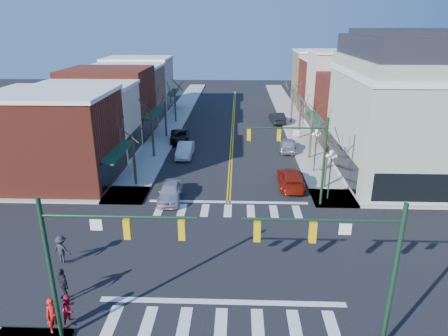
# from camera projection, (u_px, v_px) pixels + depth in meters

# --- Properties ---
(ground) EXTENTS (160.00, 160.00, 0.00)m
(ground) POSITION_uv_depth(u_px,v_px,m) (225.00, 254.00, 25.38)
(ground) COLOR black
(ground) RESTS_ON ground
(sidewalk_left) EXTENTS (3.50, 70.00, 0.15)m
(sidewalk_left) POSITION_uv_depth(u_px,v_px,m) (153.00, 154.00, 44.40)
(sidewalk_left) COLOR #9E9B93
(sidewalk_left) RESTS_ON ground
(sidewalk_right) EXTENTS (3.50, 70.00, 0.15)m
(sidewalk_right) POSITION_uv_depth(u_px,v_px,m) (311.00, 155.00, 43.81)
(sidewalk_right) COLOR #9E9B93
(sidewalk_right) RESTS_ON ground
(bldg_left_brick_a) EXTENTS (10.00, 8.50, 8.00)m
(bldg_left_brick_a) POSITION_uv_depth(u_px,v_px,m) (56.00, 140.00, 35.54)
(bldg_left_brick_a) COLOR maroon
(bldg_left_brick_a) RESTS_ON ground
(bldg_left_stucco_a) EXTENTS (10.00, 7.00, 7.50)m
(bldg_left_stucco_a) POSITION_uv_depth(u_px,v_px,m) (87.00, 122.00, 42.89)
(bldg_left_stucco_a) COLOR #C1B39F
(bldg_left_stucco_a) RESTS_ON ground
(bldg_left_brick_b) EXTENTS (10.00, 9.00, 8.50)m
(bldg_left_brick_b) POSITION_uv_depth(u_px,v_px,m) (110.00, 103.00, 50.22)
(bldg_left_brick_b) COLOR maroon
(bldg_left_brick_b) RESTS_ON ground
(bldg_left_tan) EXTENTS (10.00, 7.50, 7.80)m
(bldg_left_tan) POSITION_uv_depth(u_px,v_px,m) (127.00, 94.00, 58.07)
(bldg_left_tan) COLOR #9A7B55
(bldg_left_tan) RESTS_ON ground
(bldg_left_stucco_b) EXTENTS (10.00, 8.00, 8.20)m
(bldg_left_stucco_b) POSITION_uv_depth(u_px,v_px,m) (139.00, 85.00, 65.27)
(bldg_left_stucco_b) COLOR #C1B39F
(bldg_left_stucco_b) RESTS_ON ground
(bldg_right_brick_a) EXTENTS (10.00, 8.50, 8.00)m
(bldg_right_brick_a) POSITION_uv_depth(u_px,v_px,m) (362.00, 110.00, 47.62)
(bldg_right_brick_a) COLOR maroon
(bldg_right_brick_a) RESTS_ON ground
(bldg_right_stucco) EXTENTS (10.00, 7.00, 10.00)m
(bldg_right_stucco) POSITION_uv_depth(u_px,v_px,m) (346.00, 91.00, 54.54)
(bldg_right_stucco) COLOR #C1B39F
(bldg_right_stucco) RESTS_ON ground
(bldg_right_brick_b) EXTENTS (10.00, 8.00, 8.50)m
(bldg_right_brick_b) POSITION_uv_depth(u_px,v_px,m) (334.00, 88.00, 61.83)
(bldg_right_brick_b) COLOR maroon
(bldg_right_brick_b) RESTS_ON ground
(bldg_right_tan) EXTENTS (10.00, 8.00, 9.00)m
(bldg_right_tan) POSITION_uv_depth(u_px,v_px,m) (324.00, 79.00, 69.24)
(bldg_right_tan) COLOR #9A7B55
(bldg_right_tan) RESTS_ON ground
(victorian_corner) EXTENTS (12.25, 14.25, 13.30)m
(victorian_corner) POSITION_uv_depth(u_px,v_px,m) (412.00, 107.00, 36.12)
(victorian_corner) COLOR #99A58F
(victorian_corner) RESTS_ON ground
(traffic_mast_near_left) EXTENTS (6.60, 0.28, 7.20)m
(traffic_mast_near_left) POSITION_uv_depth(u_px,v_px,m) (90.00, 252.00, 17.00)
(traffic_mast_near_left) COLOR #14331E
(traffic_mast_near_left) RESTS_ON ground
(traffic_mast_near_right) EXTENTS (6.60, 0.28, 7.20)m
(traffic_mast_near_right) POSITION_uv_depth(u_px,v_px,m) (352.00, 257.00, 16.63)
(traffic_mast_near_right) COLOR #14331E
(traffic_mast_near_right) RESTS_ON ground
(traffic_mast_far_right) EXTENTS (6.60, 0.28, 7.20)m
(traffic_mast_far_right) POSITION_uv_depth(u_px,v_px,m) (301.00, 150.00, 30.50)
(traffic_mast_far_right) COLOR #14331E
(traffic_mast_far_right) RESTS_ON ground
(lamppost_corner) EXTENTS (0.36, 0.36, 4.33)m
(lamppost_corner) POSITION_uv_depth(u_px,v_px,m) (331.00, 166.00, 32.05)
(lamppost_corner) COLOR #14331E
(lamppost_corner) RESTS_ON ground
(lamppost_midblock) EXTENTS (0.36, 0.36, 4.33)m
(lamppost_midblock) POSITION_uv_depth(u_px,v_px,m) (316.00, 143.00, 38.14)
(lamppost_midblock) COLOR #14331E
(lamppost_midblock) RESTS_ON ground
(tree_left_a) EXTENTS (0.24, 0.24, 4.76)m
(tree_left_a) POSITION_uv_depth(u_px,v_px,m) (134.00, 161.00, 35.16)
(tree_left_a) COLOR #382B21
(tree_left_a) RESTS_ON ground
(tree_left_b) EXTENTS (0.24, 0.24, 5.04)m
(tree_left_b) POSITION_uv_depth(u_px,v_px,m) (153.00, 135.00, 42.61)
(tree_left_b) COLOR #382B21
(tree_left_b) RESTS_ON ground
(tree_left_c) EXTENTS (0.24, 0.24, 4.55)m
(tree_left_c) POSITION_uv_depth(u_px,v_px,m) (166.00, 120.00, 50.19)
(tree_left_c) COLOR #382B21
(tree_left_c) RESTS_ON ground
(tree_left_d) EXTENTS (0.24, 0.24, 4.90)m
(tree_left_d) POSITION_uv_depth(u_px,v_px,m) (175.00, 106.00, 57.63)
(tree_left_d) COLOR #382B21
(tree_left_d) RESTS_ON ground
(tree_right_a) EXTENTS (0.24, 0.24, 4.62)m
(tree_right_a) POSITION_uv_depth(u_px,v_px,m) (326.00, 164.00, 34.61)
(tree_right_a) COLOR #382B21
(tree_right_a) RESTS_ON ground
(tree_right_b) EXTENTS (0.24, 0.24, 5.18)m
(tree_right_b) POSITION_uv_depth(u_px,v_px,m) (311.00, 136.00, 42.02)
(tree_right_b) COLOR #382B21
(tree_right_b) RESTS_ON ground
(tree_right_c) EXTENTS (0.24, 0.24, 4.83)m
(tree_right_c) POSITION_uv_depth(u_px,v_px,m) (300.00, 120.00, 49.58)
(tree_right_c) COLOR #382B21
(tree_right_c) RESTS_ON ground
(tree_right_d) EXTENTS (0.24, 0.24, 4.97)m
(tree_right_d) POSITION_uv_depth(u_px,v_px,m) (292.00, 106.00, 57.05)
(tree_right_d) COLOR #382B21
(tree_right_d) RESTS_ON ground
(car_left_near) EXTENTS (2.00, 4.55, 1.53)m
(car_left_near) POSITION_uv_depth(u_px,v_px,m) (170.00, 192.00, 32.78)
(car_left_near) COLOR silver
(car_left_near) RESTS_ON ground
(car_left_mid) EXTENTS (1.64, 4.60, 1.51)m
(car_left_mid) POSITION_uv_depth(u_px,v_px,m) (185.00, 150.00, 43.43)
(car_left_mid) COLOR silver
(car_left_mid) RESTS_ON ground
(car_left_far) EXTENTS (2.89, 5.19, 1.37)m
(car_left_far) POSITION_uv_depth(u_px,v_px,m) (180.00, 136.00, 48.81)
(car_left_far) COLOR black
(car_left_far) RESTS_ON ground
(car_right_near) EXTENTS (2.26, 5.45, 1.57)m
(car_right_near) POSITION_uv_depth(u_px,v_px,m) (291.00, 178.00, 35.51)
(car_right_near) COLOR maroon
(car_right_near) RESTS_ON ground
(car_right_mid) EXTENTS (2.21, 4.64, 1.53)m
(car_right_mid) POSITION_uv_depth(u_px,v_px,m) (288.00, 145.00, 45.26)
(car_right_mid) COLOR #BBBAC0
(car_right_mid) RESTS_ON ground
(car_right_far) EXTENTS (2.17, 4.98, 1.59)m
(car_right_far) POSITION_uv_depth(u_px,v_px,m) (277.00, 118.00, 57.64)
(car_right_far) COLOR black
(car_right_far) RESTS_ON ground
(pedestrian_red_a) EXTENTS (0.77, 0.74, 1.78)m
(pedestrian_red_a) POSITION_uv_depth(u_px,v_px,m) (53.00, 315.00, 18.61)
(pedestrian_red_a) COLOR red
(pedestrian_red_a) RESTS_ON sidewalk_left
(pedestrian_red_b) EXTENTS (0.79, 0.90, 1.57)m
(pedestrian_red_b) POSITION_uv_depth(u_px,v_px,m) (69.00, 309.00, 19.20)
(pedestrian_red_b) COLOR red
(pedestrian_red_b) RESTS_ON sidewalk_left
(pedestrian_dark_a) EXTENTS (1.09, 1.06, 1.83)m
(pedestrian_dark_a) POSITION_uv_depth(u_px,v_px,m) (63.00, 284.00, 20.80)
(pedestrian_dark_a) COLOR black
(pedestrian_dark_a) RESTS_ON sidewalk_left
(pedestrian_dark_b) EXTENTS (1.28, 0.95, 1.77)m
(pedestrian_dark_b) POSITION_uv_depth(u_px,v_px,m) (62.00, 249.00, 24.02)
(pedestrian_dark_b) COLOR black
(pedestrian_dark_b) RESTS_ON sidewalk_left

